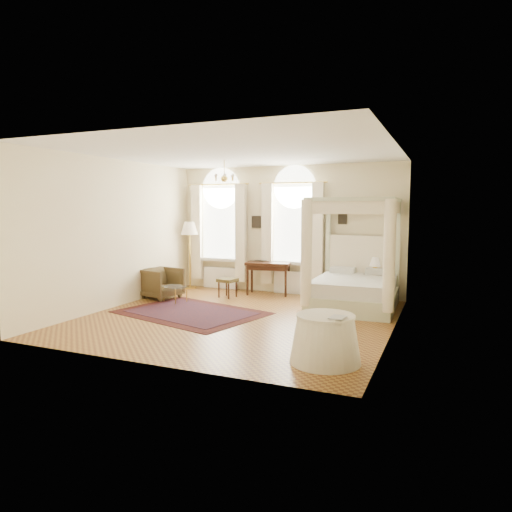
# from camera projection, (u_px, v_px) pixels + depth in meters

# --- Properties ---
(ground) EXTENTS (6.00, 6.00, 0.00)m
(ground) POSITION_uv_depth(u_px,v_px,m) (238.00, 318.00, 9.24)
(ground) COLOR olive
(ground) RESTS_ON ground
(room_walls) EXTENTS (6.00, 6.00, 6.00)m
(room_walls) POSITION_uv_depth(u_px,v_px,m) (238.00, 220.00, 9.03)
(room_walls) COLOR #FFF2C2
(room_walls) RESTS_ON ground
(window_left) EXTENTS (1.62, 0.27, 3.29)m
(window_left) POSITION_uv_depth(u_px,v_px,m) (220.00, 235.00, 12.45)
(window_left) COLOR white
(window_left) RESTS_ON room_walls
(window_right) EXTENTS (1.62, 0.27, 3.29)m
(window_right) POSITION_uv_depth(u_px,v_px,m) (293.00, 237.00, 11.64)
(window_right) COLOR white
(window_right) RESTS_ON room_walls
(chandelier) EXTENTS (0.51, 0.45, 0.50)m
(chandelier) POSITION_uv_depth(u_px,v_px,m) (224.00, 178.00, 10.38)
(chandelier) COLOR gold
(chandelier) RESTS_ON room_walls
(wall_pictures) EXTENTS (2.54, 0.03, 0.39)m
(wall_pictures) POSITION_uv_depth(u_px,v_px,m) (290.00, 221.00, 11.73)
(wall_pictures) COLOR black
(wall_pictures) RESTS_ON room_walls
(canopy_bed) EXTENTS (1.90, 2.31, 2.43)m
(canopy_bed) POSITION_uv_depth(u_px,v_px,m) (354.00, 284.00, 10.06)
(canopy_bed) COLOR beige
(canopy_bed) RESTS_ON ground
(nightstand) EXTENTS (0.57, 0.53, 0.66)m
(nightstand) POSITION_uv_depth(u_px,v_px,m) (375.00, 288.00, 10.78)
(nightstand) COLOR #371B0F
(nightstand) RESTS_ON ground
(nightstand_lamp) EXTENTS (0.26, 0.26, 0.38)m
(nightstand_lamp) POSITION_uv_depth(u_px,v_px,m) (375.00, 263.00, 10.82)
(nightstand_lamp) COLOR gold
(nightstand_lamp) RESTS_ON nightstand
(writing_desk) EXTENTS (1.20, 0.76, 0.84)m
(writing_desk) POSITION_uv_depth(u_px,v_px,m) (268.00, 267.00, 11.67)
(writing_desk) COLOR #371B0F
(writing_desk) RESTS_ON ground
(laptop) EXTENTS (0.33, 0.22, 0.03)m
(laptop) POSITION_uv_depth(u_px,v_px,m) (261.00, 261.00, 11.87)
(laptop) COLOR black
(laptop) RESTS_ON writing_desk
(stool) EXTENTS (0.49, 0.49, 0.47)m
(stool) POSITION_uv_depth(u_px,v_px,m) (228.00, 282.00, 11.33)
(stool) COLOR #4D4721
(stool) RESTS_ON ground
(armchair) EXTENTS (0.99, 0.97, 0.75)m
(armchair) POSITION_uv_depth(u_px,v_px,m) (162.00, 283.00, 11.21)
(armchair) COLOR #47381E
(armchair) RESTS_ON ground
(coffee_table) EXTENTS (0.66, 0.57, 0.38)m
(coffee_table) POSITION_uv_depth(u_px,v_px,m) (175.00, 288.00, 10.77)
(coffee_table) COLOR white
(coffee_table) RESTS_ON ground
(floor_lamp) EXTENTS (0.47, 0.47, 1.84)m
(floor_lamp) POSITION_uv_depth(u_px,v_px,m) (189.00, 232.00, 12.52)
(floor_lamp) COLOR gold
(floor_lamp) RESTS_ON ground
(oriental_rug) EXTENTS (3.39, 2.81, 0.01)m
(oriental_rug) POSITION_uv_depth(u_px,v_px,m) (191.00, 312.00, 9.69)
(oriental_rug) COLOR #451510
(oriental_rug) RESTS_ON ground
(side_table) EXTENTS (1.03, 1.03, 0.70)m
(side_table) POSITION_uv_depth(u_px,v_px,m) (325.00, 339.00, 6.54)
(side_table) COLOR white
(side_table) RESTS_ON ground
(book) EXTENTS (0.23, 0.29, 0.03)m
(book) POSITION_uv_depth(u_px,v_px,m) (331.00, 317.00, 6.32)
(book) COLOR black
(book) RESTS_ON side_table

